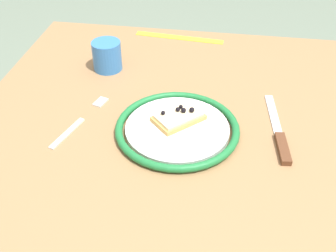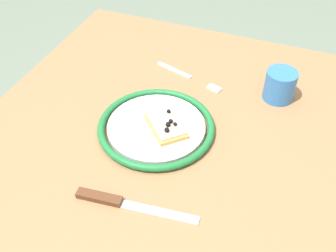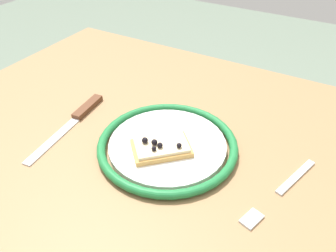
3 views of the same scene
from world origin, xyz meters
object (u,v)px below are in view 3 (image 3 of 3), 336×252
(dining_table, at_px, (141,187))
(plate, at_px, (167,145))
(knife, at_px, (79,115))
(pizza_slice_near, at_px, (161,147))
(fork, at_px, (281,191))

(dining_table, distance_m, plate, 0.11)
(knife, bearing_deg, plate, -178.62)
(plate, bearing_deg, knife, 1.38)
(pizza_slice_near, relative_size, knife, 0.50)
(pizza_slice_near, xyz_separation_m, knife, (0.22, -0.02, -0.02))
(dining_table, bearing_deg, pizza_slice_near, -148.61)
(dining_table, distance_m, fork, 0.27)
(plate, height_order, fork, plate)
(dining_table, relative_size, fork, 5.10)
(knife, relative_size, fork, 1.22)
(pizza_slice_near, bearing_deg, dining_table, 31.39)
(pizza_slice_near, height_order, fork, pizza_slice_near)
(dining_table, height_order, pizza_slice_near, pizza_slice_near)
(dining_table, relative_size, knife, 4.18)
(plate, bearing_deg, pizza_slice_near, 91.23)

